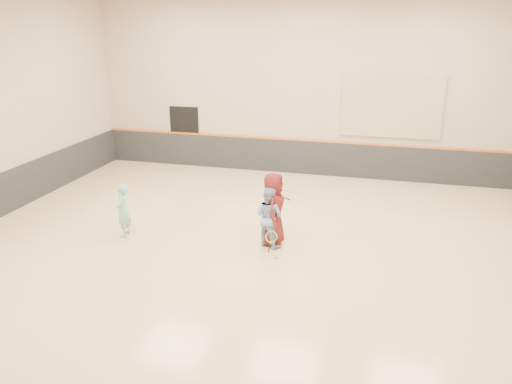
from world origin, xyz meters
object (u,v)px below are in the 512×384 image
(girl, at_px, (123,210))
(young_man, at_px, (273,209))
(spare_racket, at_px, (281,196))
(instructor, at_px, (269,216))

(girl, height_order, young_man, young_man)
(young_man, bearing_deg, girl, 92.20)
(girl, height_order, spare_racket, girl)
(girl, distance_m, young_man, 3.76)
(girl, distance_m, spare_racket, 5.08)
(instructor, distance_m, young_man, 0.22)
(instructor, xyz_separation_m, young_man, (0.08, 0.14, 0.15))
(instructor, height_order, young_man, young_man)
(young_man, distance_m, spare_racket, 3.50)
(instructor, relative_size, young_man, 0.83)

